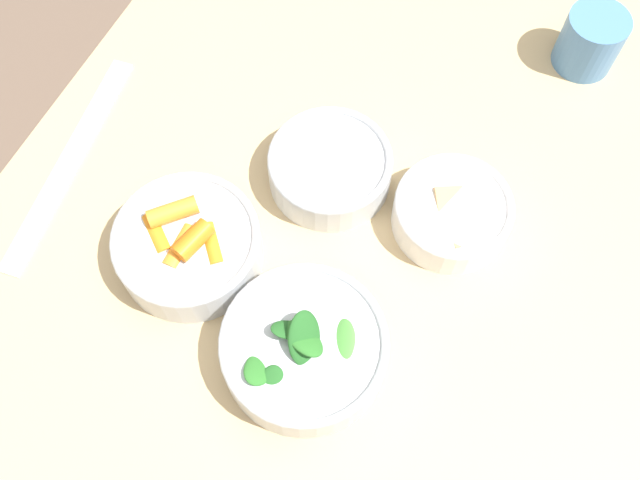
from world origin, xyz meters
The scene contains 8 objects.
ground_plane centered at (0.00, 0.00, 0.00)m, with size 10.00×10.00×0.00m, color brown.
dining_table centered at (0.00, 0.00, 0.65)m, with size 1.24×0.92×0.76m.
bowl_carrots centered at (-0.04, 0.19, 0.79)m, with size 0.17×0.17×0.08m.
bowl_greens centered at (-0.10, 0.01, 0.79)m, with size 0.18×0.18×0.09m.
bowl_beans_hotdog centered at (0.13, 0.08, 0.78)m, with size 0.15×0.15×0.05m.
bowl_cookies centered at (0.13, -0.08, 0.78)m, with size 0.14×0.14×0.05m.
ruler centered at (0.01, 0.39, 0.76)m, with size 0.33×0.07×0.00m.
cup centered at (0.44, -0.15, 0.80)m, with size 0.08×0.08×0.08m.
Camera 1 is at (-0.29, -0.10, 1.53)m, focal length 40.00 mm.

